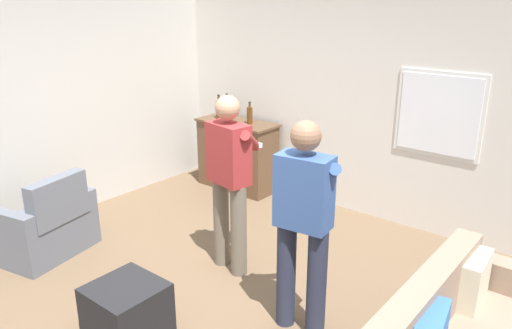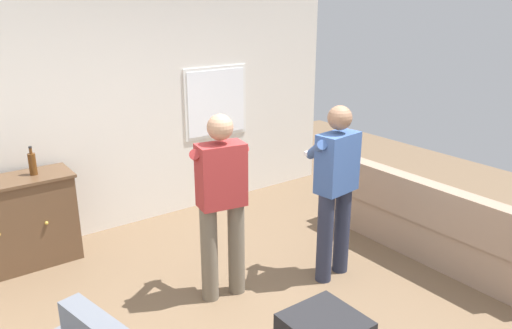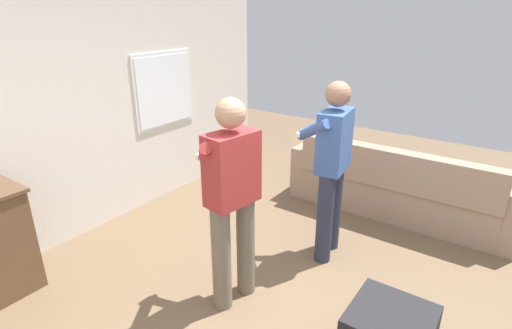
% 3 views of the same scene
% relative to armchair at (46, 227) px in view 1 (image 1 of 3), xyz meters
% --- Properties ---
extents(ground, '(10.40, 10.40, 0.00)m').
position_rel_armchair_xyz_m(ground, '(1.88, 0.29, -0.29)').
color(ground, brown).
extents(wall_back_with_window, '(5.20, 0.15, 2.80)m').
position_rel_armchair_xyz_m(wall_back_with_window, '(1.90, 2.95, 1.11)').
color(wall_back_with_window, silver).
rests_on(wall_back_with_window, ground).
extents(wall_side_left, '(0.12, 5.20, 2.80)m').
position_rel_armchair_xyz_m(wall_side_left, '(-0.78, 0.29, 1.11)').
color(wall_side_left, beige).
rests_on(wall_side_left, ground).
extents(armchair, '(0.81, 0.99, 0.85)m').
position_rel_armchair_xyz_m(armchair, '(0.00, 0.00, 0.00)').
color(armchair, slate).
rests_on(armchair, ground).
extents(sideboard_cabinet, '(1.10, 0.49, 0.92)m').
position_rel_armchair_xyz_m(sideboard_cabinet, '(0.29, 2.59, 0.17)').
color(sideboard_cabinet, brown).
rests_on(sideboard_cabinet, ground).
extents(bottle_wine_green, '(0.08, 0.08, 0.32)m').
position_rel_armchair_xyz_m(bottle_wine_green, '(-0.00, 2.56, 0.76)').
color(bottle_wine_green, '#593314').
rests_on(bottle_wine_green, sideboard_cabinet).
extents(bottle_liquor_amber, '(0.08, 0.08, 0.34)m').
position_rel_armchair_xyz_m(bottle_liquor_amber, '(0.10, 2.61, 0.78)').
color(bottle_liquor_amber, black).
rests_on(bottle_liquor_amber, sideboard_cabinet).
extents(bottle_spirits_clear, '(0.07, 0.07, 0.29)m').
position_rel_armchair_xyz_m(bottle_spirits_clear, '(0.50, 2.60, 0.75)').
color(bottle_spirits_clear, '#593314').
rests_on(bottle_spirits_clear, sideboard_cabinet).
extents(ottoman, '(0.52, 0.52, 0.43)m').
position_rel_armchair_xyz_m(ottoman, '(1.69, -0.30, -0.07)').
color(ottoman, black).
rests_on(ottoman, ground).
extents(person_standing_left, '(0.55, 0.50, 1.68)m').
position_rel_armchair_xyz_m(person_standing_left, '(1.63, 0.96, 0.65)').
color(person_standing_left, '#6B6051').
rests_on(person_standing_left, ground).
extents(person_standing_right, '(0.55, 0.50, 1.68)m').
position_rel_armchair_xyz_m(person_standing_right, '(2.66, 0.62, 0.65)').
color(person_standing_right, '#282D42').
rests_on(person_standing_right, ground).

